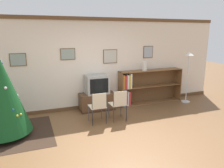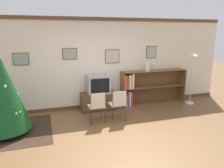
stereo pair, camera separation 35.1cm
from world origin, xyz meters
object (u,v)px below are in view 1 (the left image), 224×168
folding_chair_right (119,103)px  standing_lamp (189,64)px  vase (145,66)px  tv_console (97,101)px  folding_chair_left (98,106)px  television (97,84)px  christmas_tree (0,92)px  bookshelf (141,87)px

folding_chair_right → standing_lamp: (2.71, 0.66, 0.81)m
standing_lamp → vase: bearing=165.0°
tv_console → folding_chair_left: bearing=-105.7°
television → folding_chair_right: size_ratio=0.81×
television → standing_lamp: (2.99, -0.33, 0.50)m
christmas_tree → tv_console: size_ratio=1.95×
folding_chair_right → bookshelf: size_ratio=0.38×
tv_console → television: bearing=-90.0°
bookshelf → folding_chair_left: bearing=-148.8°
tv_console → christmas_tree: bearing=-159.7°
christmas_tree → folding_chair_left: (2.15, -0.09, -0.54)m
folding_chair_left → vase: bearing=28.9°
bookshelf → standing_lamp: standing_lamp is taller
bookshelf → vase: bearing=-28.4°
folding_chair_left → vase: 2.28m
television → bookshelf: 1.54m
vase → tv_console: bearing=-178.6°
folding_chair_left → folding_chair_right: same height
television → folding_chair_left: television is taller
folding_chair_left → bookshelf: (1.79, 1.09, 0.06)m
folding_chair_left → standing_lamp: (3.27, 0.66, 0.81)m
tv_console → folding_chair_left: folding_chair_left is taller
folding_chair_right → vase: (1.32, 1.04, 0.76)m
tv_console → standing_lamp: (2.99, -0.33, 1.03)m
television → folding_chair_right: television is taller
television → standing_lamp: standing_lamp is taller
television → vase: 1.66m
christmas_tree → bookshelf: 4.10m
vase → folding_chair_right: bearing=-141.8°
christmas_tree → folding_chair_left: bearing=-2.5°
christmas_tree → folding_chair_right: 2.77m
christmas_tree → standing_lamp: size_ratio=1.20×
folding_chair_right → vase: 1.84m
vase → standing_lamp: (1.39, -0.37, 0.05)m
vase → standing_lamp: standing_lamp is taller
folding_chair_right → tv_console: bearing=105.7°
folding_chair_right → vase: size_ratio=2.81×
tv_console → standing_lamp: standing_lamp is taller
television → vase: size_ratio=2.27×
tv_console → vase: vase is taller
tv_console → bookshelf: (1.51, 0.09, 0.27)m
folding_chair_left → bookshelf: bearing=31.2°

